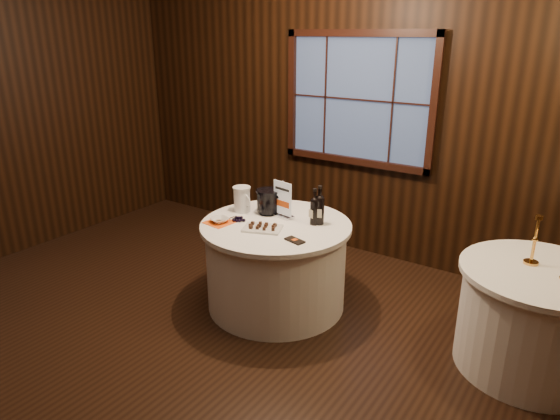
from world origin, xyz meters
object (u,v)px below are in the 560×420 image
Objects in this scene: glass_pitcher at (242,199)px; brass_candlestick at (534,247)px; sign_stand at (283,205)px; port_bottle_left at (314,209)px; main_table at (276,264)px; cracker_bowl at (219,220)px; ice_bucket at (268,201)px; side_table at (533,319)px; grape_bunch at (237,220)px; port_bottle_right at (319,208)px; chocolate_plate at (262,227)px; chocolate_box at (295,240)px.

brass_candlestick is at bearing 27.49° from glass_pitcher.
port_bottle_left is at bearing 12.62° from sign_stand.
sign_stand is at bearing 101.81° from main_table.
port_bottle_left is 0.81m from cracker_bowl.
main_table is 2.01m from brass_candlestick.
ice_bucket is at bearing -172.24° from sign_stand.
grape_bunch reaches higher than side_table.
chocolate_plate is (-0.32, -0.37, -0.13)m from port_bottle_right.
ice_bucket is at bearing 157.50° from chocolate_box.
main_table is 2.02m from side_table.
ice_bucket reaches higher than chocolate_box.
brass_candlestick is (2.33, 0.29, 0.01)m from glass_pitcher.
ice_bucket is at bearing 166.14° from port_bottle_right.
brass_candlestick reaches higher than cracker_bowl.
chocolate_box is (0.54, -0.40, -0.11)m from ice_bucket.
sign_stand is 0.55m from chocolate_box.
port_bottle_right is 1.53× the size of ice_bucket.
chocolate_box is (0.03, -0.43, -0.14)m from port_bottle_right.
chocolate_plate is 0.40m from cracker_bowl.
main_table is 3.81× the size of sign_stand.
grape_bunch is (-0.59, -0.36, -0.12)m from port_bottle_right.
chocolate_plate is 0.49m from glass_pitcher.
side_table is 2.10m from sign_stand.
chocolate_box is 0.75m from cracker_bowl.
sign_stand reaches higher than chocolate_plate.
cracker_bowl is (-0.68, -0.42, -0.11)m from port_bottle_left.
side_table is at bearing 8.53° from main_table.
chocolate_plate is at bearing -75.92° from sign_stand.
cracker_bowl is (-0.21, -0.42, -0.09)m from ice_bucket.
grape_bunch is at bearing -166.47° from brass_candlestick.
sign_stand is at bearing 147.63° from chocolate_box.
ice_bucket is at bearing 63.48° from cracker_bowl.
cracker_bowl is at bearing -165.20° from port_bottle_right.
port_bottle_right is 2.08× the size of chocolate_box.
sign_stand is 0.42m from grape_bunch.
port_bottle_right is (0.03, 0.03, 0.01)m from port_bottle_left.
sign_stand is (-2.03, -0.14, 0.50)m from side_table.
port_bottle_right is at bearing 3.65° from ice_bucket.
side_table is 7.19× the size of cracker_bowl.
sign_stand is at bearing 47.61° from cracker_bowl.
port_bottle_left reaches higher than cracker_bowl.
brass_candlestick reaches higher than main_table.
side_table is at bearing 26.24° from port_bottle_left.
ice_bucket reaches higher than main_table.
ice_bucket is 1.36× the size of chocolate_box.
chocolate_plate reaches higher than side_table.
grape_bunch reaches higher than cracker_bowl.
sign_stand is 0.92× the size of chocolate_plate.
side_table is 2.97× the size of chocolate_plate.
port_bottle_right is at bearing 66.11° from port_bottle_left.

